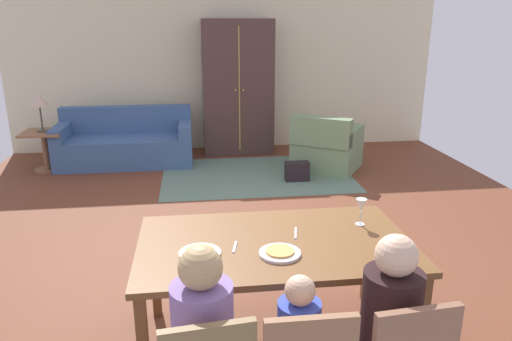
{
  "coord_description": "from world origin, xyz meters",
  "views": [
    {
      "loc": [
        -0.53,
        -4.01,
        2.09
      ],
      "look_at": [
        -0.02,
        -0.1,
        0.85
      ],
      "focal_mm": 33.82,
      "sensor_mm": 36.0,
      "label": 1
    }
  ],
  "objects_px": {
    "armoire": "(238,88)",
    "side_table": "(45,145)",
    "plate_near_child": "(280,253)",
    "person_woman": "(385,338)",
    "plate_near_man": "(200,253)",
    "armchair": "(326,148)",
    "table_lamp": "(39,101)",
    "wine_glass": "(361,206)",
    "dining_table": "(275,251)",
    "couch": "(126,144)",
    "handbag": "(297,171)"
  },
  "relations": [
    {
      "from": "armoire",
      "to": "armchair",
      "type": "bearing_deg",
      "value": -44.18
    },
    {
      "from": "armchair",
      "to": "table_lamp",
      "type": "bearing_deg",
      "value": 173.64
    },
    {
      "from": "armoire",
      "to": "handbag",
      "type": "xyz_separation_m",
      "value": [
        0.65,
        -1.59,
        -0.92
      ]
    },
    {
      "from": "dining_table",
      "to": "person_woman",
      "type": "relative_size",
      "value": 1.54
    },
    {
      "from": "plate_near_child",
      "to": "table_lamp",
      "type": "distance_m",
      "value": 5.15
    },
    {
      "from": "handbag",
      "to": "armoire",
      "type": "bearing_deg",
      "value": 112.15
    },
    {
      "from": "plate_near_child",
      "to": "wine_glass",
      "type": "bearing_deg",
      "value": 30.34
    },
    {
      "from": "person_woman",
      "to": "dining_table",
      "type": "bearing_deg",
      "value": 124.11
    },
    {
      "from": "plate_near_child",
      "to": "person_woman",
      "type": "xyz_separation_m",
      "value": [
        0.47,
        -0.51,
        -0.26
      ]
    },
    {
      "from": "person_woman",
      "to": "armoire",
      "type": "bearing_deg",
      "value": 92.44
    },
    {
      "from": "armoire",
      "to": "handbag",
      "type": "height_order",
      "value": "armoire"
    },
    {
      "from": "plate_near_man",
      "to": "side_table",
      "type": "height_order",
      "value": "plate_near_man"
    },
    {
      "from": "dining_table",
      "to": "side_table",
      "type": "bearing_deg",
      "value": 121.39
    },
    {
      "from": "plate_near_man",
      "to": "armoire",
      "type": "relative_size",
      "value": 0.12
    },
    {
      "from": "plate_near_man",
      "to": "handbag",
      "type": "bearing_deg",
      "value": 68.87
    },
    {
      "from": "side_table",
      "to": "handbag",
      "type": "distance_m",
      "value": 3.59
    },
    {
      "from": "armchair",
      "to": "table_lamp",
      "type": "height_order",
      "value": "table_lamp"
    },
    {
      "from": "couch",
      "to": "armoire",
      "type": "xyz_separation_m",
      "value": [
        1.74,
        0.43,
        0.75
      ]
    },
    {
      "from": "armoire",
      "to": "plate_near_man",
      "type": "bearing_deg",
      "value": -97.83
    },
    {
      "from": "side_table",
      "to": "handbag",
      "type": "bearing_deg",
      "value": -14.53
    },
    {
      "from": "handbag",
      "to": "couch",
      "type": "bearing_deg",
      "value": 154.07
    },
    {
      "from": "wine_glass",
      "to": "table_lamp",
      "type": "relative_size",
      "value": 0.34
    },
    {
      "from": "dining_table",
      "to": "armoire",
      "type": "relative_size",
      "value": 0.81
    },
    {
      "from": "side_table",
      "to": "handbag",
      "type": "xyz_separation_m",
      "value": [
        3.47,
        -0.9,
        -0.25
      ]
    },
    {
      "from": "plate_near_man",
      "to": "side_table",
      "type": "distance_m",
      "value": 4.88
    },
    {
      "from": "plate_near_child",
      "to": "person_woman",
      "type": "bearing_deg",
      "value": -47.48
    },
    {
      "from": "plate_near_child",
      "to": "handbag",
      "type": "bearing_deg",
      "value": 76.12
    },
    {
      "from": "armoire",
      "to": "side_table",
      "type": "bearing_deg",
      "value": -166.28
    },
    {
      "from": "dining_table",
      "to": "table_lamp",
      "type": "distance_m",
      "value": 5.0
    },
    {
      "from": "table_lamp",
      "to": "plate_near_man",
      "type": "bearing_deg",
      "value": -64.08
    },
    {
      "from": "wine_glass",
      "to": "couch",
      "type": "xyz_separation_m",
      "value": [
        -2.12,
        4.34,
        -0.59
      ]
    },
    {
      "from": "wine_glass",
      "to": "dining_table",
      "type": "bearing_deg",
      "value": -163.69
    },
    {
      "from": "armoire",
      "to": "handbag",
      "type": "bearing_deg",
      "value": -67.85
    },
    {
      "from": "wine_glass",
      "to": "armchair",
      "type": "bearing_deg",
      "value": 77.89
    },
    {
      "from": "person_woman",
      "to": "handbag",
      "type": "relative_size",
      "value": 3.47
    },
    {
      "from": "person_woman",
      "to": "armchair",
      "type": "bearing_deg",
      "value": 78.35
    },
    {
      "from": "person_woman",
      "to": "side_table",
      "type": "distance_m",
      "value": 5.82
    },
    {
      "from": "armchair",
      "to": "side_table",
      "type": "height_order",
      "value": "armchair"
    },
    {
      "from": "dining_table",
      "to": "plate_near_child",
      "type": "height_order",
      "value": "plate_near_child"
    },
    {
      "from": "plate_near_child",
      "to": "armchair",
      "type": "height_order",
      "value": "armchair"
    },
    {
      "from": "plate_near_man",
      "to": "couch",
      "type": "relative_size",
      "value": 0.13
    },
    {
      "from": "wine_glass",
      "to": "couch",
      "type": "distance_m",
      "value": 4.86
    },
    {
      "from": "armchair",
      "to": "armoire",
      "type": "height_order",
      "value": "armoire"
    },
    {
      "from": "armchair",
      "to": "table_lamp",
      "type": "xyz_separation_m",
      "value": [
        -3.99,
        0.45,
        0.69
      ]
    },
    {
      "from": "plate_near_man",
      "to": "table_lamp",
      "type": "xyz_separation_m",
      "value": [
        -2.13,
        4.38,
        0.24
      ]
    },
    {
      "from": "handbag",
      "to": "table_lamp",
      "type": "bearing_deg",
      "value": 165.47
    },
    {
      "from": "plate_near_man",
      "to": "armchair",
      "type": "bearing_deg",
      "value": 64.63
    },
    {
      "from": "side_table",
      "to": "couch",
      "type": "bearing_deg",
      "value": 13.37
    },
    {
      "from": "plate_near_child",
      "to": "armoire",
      "type": "bearing_deg",
      "value": 87.47
    },
    {
      "from": "handbag",
      "to": "person_woman",
      "type": "bearing_deg",
      "value": -95.75
    }
  ]
}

